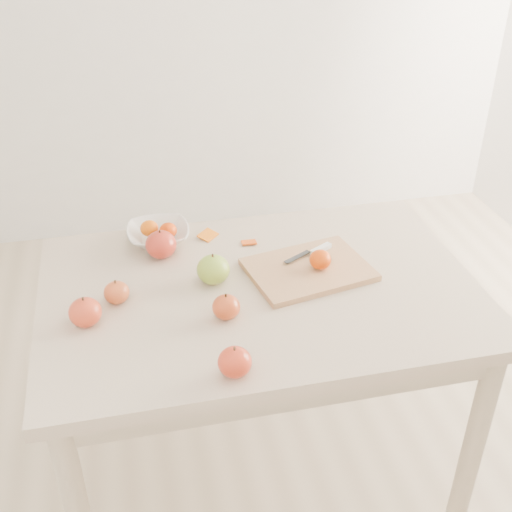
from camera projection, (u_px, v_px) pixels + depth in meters
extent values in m
plane|color=#C6B293|center=(259.00, 468.00, 2.17)|extent=(3.50, 3.50, 0.00)
cube|color=beige|center=(260.00, 293.00, 1.78)|extent=(1.20, 0.80, 0.04)
cylinder|color=#BCAA8E|center=(81.00, 347.00, 2.16)|extent=(0.06, 0.06, 0.71)
cylinder|color=#BCAA8E|center=(381.00, 305.00, 2.36)|extent=(0.06, 0.06, 0.71)
cylinder|color=#BCAA8E|center=(474.00, 445.00, 1.80)|extent=(0.06, 0.06, 0.71)
cube|color=tan|center=(308.00, 270.00, 1.83)|extent=(0.37, 0.30, 0.02)
ellipsoid|color=#D54507|center=(320.00, 259.00, 1.81)|extent=(0.06, 0.06, 0.05)
imported|color=white|center=(158.00, 235.00, 1.97)|extent=(0.19, 0.19, 0.05)
ellipsoid|color=orange|center=(149.00, 228.00, 1.96)|extent=(0.06, 0.06, 0.05)
ellipsoid|color=#C93F07|center=(168.00, 230.00, 1.95)|extent=(0.05, 0.05, 0.05)
cube|color=orange|center=(208.00, 236.00, 2.00)|extent=(0.07, 0.07, 0.01)
cube|color=#C3450D|center=(249.00, 243.00, 1.97)|extent=(0.05, 0.04, 0.01)
cube|color=white|center=(321.00, 249.00, 1.89)|extent=(0.07, 0.05, 0.01)
cube|color=#34373C|center=(297.00, 257.00, 1.86)|extent=(0.09, 0.06, 0.00)
ellipsoid|color=#6DA229|center=(213.00, 269.00, 1.77)|extent=(0.09, 0.09, 0.08)
ellipsoid|color=#A12C1E|center=(117.00, 292.00, 1.70)|extent=(0.07, 0.07, 0.06)
ellipsoid|color=maroon|center=(226.00, 307.00, 1.64)|extent=(0.07, 0.07, 0.07)
ellipsoid|color=#A61523|center=(235.00, 362.00, 1.46)|extent=(0.08, 0.08, 0.07)
ellipsoid|color=#9B0B0B|center=(85.00, 312.00, 1.61)|extent=(0.08, 0.08, 0.08)
ellipsoid|color=maroon|center=(161.00, 245.00, 1.88)|extent=(0.09, 0.09, 0.08)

